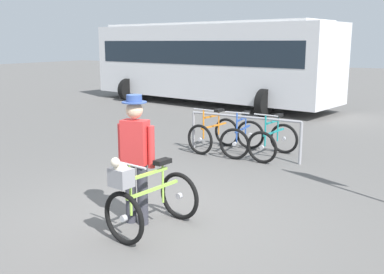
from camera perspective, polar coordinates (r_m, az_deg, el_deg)
name	(u,v)px	position (r m, az deg, el deg)	size (l,w,h in m)	color
ground_plane	(155,216)	(6.43, -4.73, -9.87)	(80.00, 80.00, 0.00)	#605E5B
bike_rack_rail	(244,127)	(9.53, 6.55, 1.28)	(2.51, 0.06, 0.88)	#99999E
racked_bike_orange	(214,134)	(10.09, 2.77, 0.37)	(0.80, 1.17, 0.97)	black
racked_bike_blue	(243,137)	(9.79, 6.39, -0.05)	(0.76, 1.17, 0.98)	black
racked_bike_teal	(273,141)	(9.53, 10.21, -0.50)	(0.76, 1.17, 0.98)	black
featured_bicycle	(146,197)	(5.71, -5.77, -7.56)	(0.80, 1.24, 1.09)	black
person_with_featured_bike	(136,154)	(5.93, -7.11, -2.17)	(0.53, 0.32, 1.72)	#383842
bus_distant	(209,59)	(17.61, 2.13, 9.79)	(10.27, 4.41, 3.08)	silver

